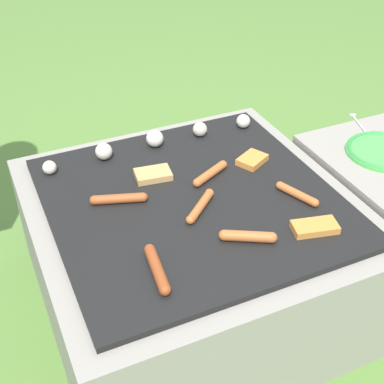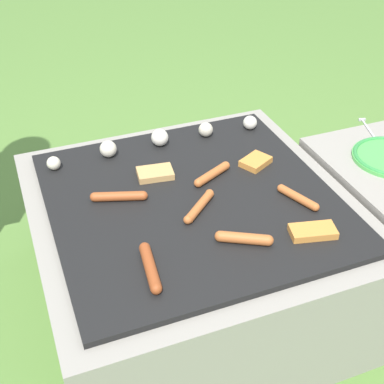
% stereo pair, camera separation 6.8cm
% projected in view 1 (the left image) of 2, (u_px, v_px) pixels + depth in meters
% --- Properties ---
extents(ground_plane, '(14.00, 14.00, 0.00)m').
position_uv_depth(ground_plane, '(192.00, 297.00, 1.77)').
color(ground_plane, '#567F38').
extents(grill, '(0.91, 0.91, 0.41)m').
position_uv_depth(grill, '(192.00, 251.00, 1.66)').
color(grill, gray).
rests_on(grill, ground_plane).
extents(side_ledge, '(0.40, 0.50, 0.41)m').
position_uv_depth(side_ledge, '(376.00, 208.00, 1.83)').
color(side_ledge, gray).
rests_on(side_ledge, ground_plane).
extents(sausage_mid_left, '(0.14, 0.09, 0.03)m').
position_uv_depth(sausage_mid_left, '(248.00, 236.00, 1.37)').
color(sausage_mid_left, '#B7602D').
rests_on(sausage_mid_left, grill).
extents(sausage_front_center, '(0.13, 0.11, 0.02)m').
position_uv_depth(sausage_front_center, '(200.00, 206.00, 1.48)').
color(sausage_front_center, '#B7602D').
rests_on(sausage_front_center, grill).
extents(sausage_back_center, '(0.07, 0.14, 0.02)m').
position_uv_depth(sausage_back_center, '(297.00, 194.00, 1.53)').
color(sausage_back_center, '#B7602D').
rests_on(sausage_back_center, grill).
extents(sausage_front_right, '(0.14, 0.08, 0.03)m').
position_uv_depth(sausage_front_right, '(210.00, 173.00, 1.61)').
color(sausage_front_right, '#B7602D').
rests_on(sausage_front_right, grill).
extents(sausage_back_right, '(0.16, 0.07, 0.03)m').
position_uv_depth(sausage_back_right, '(119.00, 199.00, 1.51)').
color(sausage_back_right, '#A34C23').
rests_on(sausage_back_right, grill).
extents(sausage_back_left, '(0.04, 0.17, 0.03)m').
position_uv_depth(sausage_back_left, '(157.00, 269.00, 1.28)').
color(sausage_back_left, '#93421E').
rests_on(sausage_back_left, grill).
extents(bread_slice_right, '(0.13, 0.09, 0.02)m').
position_uv_depth(bread_slice_right, '(315.00, 227.00, 1.41)').
color(bread_slice_right, '#D18438').
rests_on(bread_slice_right, grill).
extents(bread_slice_center, '(0.11, 0.10, 0.02)m').
position_uv_depth(bread_slice_center, '(252.00, 160.00, 1.68)').
color(bread_slice_center, '#D18438').
rests_on(bread_slice_center, grill).
extents(bread_slice_left, '(0.12, 0.09, 0.02)m').
position_uv_depth(bread_slice_left, '(153.00, 174.00, 1.61)').
color(bread_slice_left, tan).
rests_on(bread_slice_left, grill).
extents(mushroom_row, '(0.72, 0.07, 0.06)m').
position_uv_depth(mushroom_row, '(156.00, 140.00, 1.75)').
color(mushroom_row, beige).
rests_on(mushroom_row, grill).
extents(plate_colorful, '(0.24, 0.24, 0.02)m').
position_uv_depth(plate_colorful, '(384.00, 151.00, 1.72)').
color(plate_colorful, '#4CB24C').
rests_on(plate_colorful, side_ledge).
extents(fork_utensil, '(0.08, 0.22, 0.01)m').
position_uv_depth(fork_utensil, '(362.00, 128.00, 1.86)').
color(fork_utensil, silver).
rests_on(fork_utensil, side_ledge).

